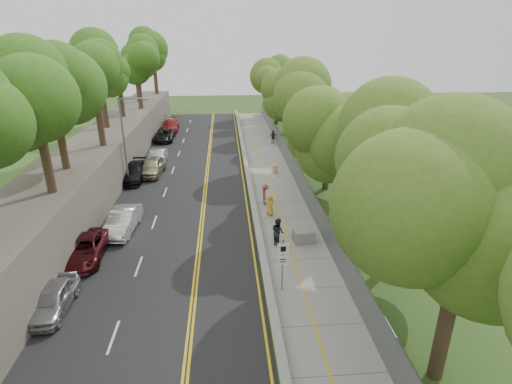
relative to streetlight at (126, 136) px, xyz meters
The scene contains 26 objects.
ground 18.08m from the streetlight, 53.23° to the right, with size 140.00×140.00×0.00m, color #33511E.
road 6.93m from the streetlight, 11.17° to the left, with size 11.20×66.00×0.04m, color black.
sidewalk 13.84m from the streetlight, ahead, with size 4.20×66.00×0.05m, color gray.
jersey_barrier 11.60m from the streetlight, ahead, with size 0.42×66.00×0.60m, color #96E83D.
rock_embankment 4.15m from the streetlight, 161.78° to the left, with size 5.00×66.00×4.00m, color #595147.
chainlink_fence 15.58m from the streetlight, ahead, with size 0.04×66.00×2.00m, color slate.
trees_embankment 6.46m from the streetlight, 158.49° to the left, with size 6.40×66.00×13.00m, color #3E741E, non-canonical shape.
trees_fenceside 17.65m from the streetlight, ahead, with size 7.00×66.00×14.00m, color #587F27, non-canonical shape.
streetlight is the anchor object (origin of this frame).
signpost 20.72m from the streetlight, 55.92° to the right, with size 0.62×0.09×3.10m.
construction_barrel 14.26m from the streetlight, ahead, with size 0.53×0.53×0.88m, color #D45F0D.
concrete_block 18.54m from the streetlight, 40.89° to the right, with size 1.30×0.98×0.87m, color gray.
car_0 18.24m from the streetlight, 90.44° to the right, with size 1.62×4.04×1.38m, color #A5A5A9.
car_1 10.09m from the streetlight, 81.75° to the right, with size 1.63×4.69×1.54m, color silver.
car_2 13.41m from the streetlight, 90.62° to the right, with size 2.29×4.96×1.38m, color #4E1319.
car_3 4.08m from the streetlight, 95.62° to the left, with size 2.15×5.28×1.53m, color black.
car_4 4.96m from the streetlight, 62.98° to the left, with size 1.95×4.85×1.65m, color tan.
car_5 7.44m from the streetlight, 76.69° to the left, with size 1.55×4.44×1.46m, color #AFB1B7.
car_6 16.78m from the streetlight, 87.04° to the left, with size 2.34×5.08×1.41m, color black.
car_7 22.18m from the streetlight, 87.42° to the left, with size 2.14×5.28×1.53m, color maroon.
car_8 26.89m from the streetlight, 90.30° to the left, with size 1.58×3.92×1.33m, color #B2B2B7.
painter_0 14.51m from the streetlight, 31.80° to the right, with size 0.81×0.53×1.66m, color gold.
painter_1 17.20m from the streetlight, 44.86° to the right, with size 0.67×0.44×1.84m, color beige.
painter_2 17.35m from the streetlight, 45.39° to the right, with size 0.93×0.73×1.92m, color #232227.
painter_3 13.42m from the streetlight, 24.28° to the right, with size 1.09×0.63×1.68m, color brown.
person_far 20.28m from the streetlight, 42.63° to the left, with size 0.99×0.41×1.69m, color black.
Camera 1 is at (-1.79, -21.02, 13.07)m, focal length 28.00 mm.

